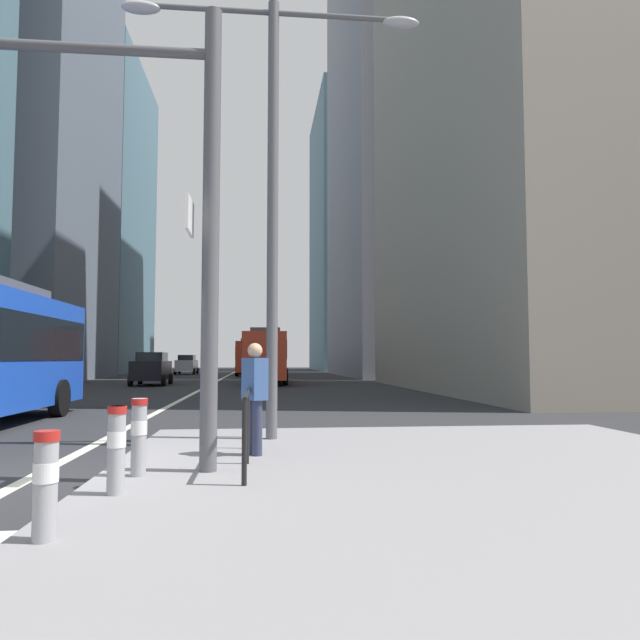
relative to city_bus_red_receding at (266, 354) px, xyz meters
name	(u,v)px	position (x,y,z in m)	size (l,w,h in m)	color
ground_plane	(196,392)	(-3.35, -9.91, -1.84)	(160.00, 160.00, 0.00)	#28282B
median_island	(467,480)	(2.15, -30.91, -1.76)	(9.00, 10.00, 0.15)	gray
lane_centre_line	(213,383)	(-3.35, 0.09, -1.83)	(0.20, 80.00, 0.01)	beige
office_tower_left_mid	(11,92)	(-19.35, 7.45, 19.94)	(12.77, 16.58, 43.55)	slate
office_tower_left_far	(93,218)	(-19.35, 29.99, 15.62)	(10.68, 19.16, 34.92)	slate
office_tower_right_mid	(409,135)	(13.65, 15.67, 21.12)	(13.17, 22.48, 45.92)	gray
office_tower_right_far	(361,238)	(13.65, 42.84, 16.72)	(12.79, 21.12, 37.11)	slate
city_bus_red_receding	(266,354)	(0.00, 0.00, 0.00)	(2.93, 10.73, 3.40)	red
city_bus_red_distant	(251,356)	(-1.22, 18.78, 0.00)	(2.78, 11.52, 3.40)	red
car_oncoming_mid	(187,364)	(-7.73, 22.22, -0.85)	(2.08, 4.23, 1.94)	silver
car_receding_near	(274,364)	(1.13, 27.80, -0.85)	(2.10, 4.08, 1.94)	#B2A899
car_receding_far	(266,364)	(0.23, 28.34, -0.85)	(2.08, 4.41, 1.94)	maroon
car_oncoming_far	(152,368)	(-6.77, -2.27, -0.84)	(2.12, 4.58, 1.94)	black
traffic_signal_gantry	(12,151)	(-3.51, -30.41, 2.33)	(7.27, 0.65, 6.00)	#515156
street_lamp_post	(273,154)	(-0.18, -27.48, 3.45)	(5.50, 0.32, 8.00)	#56565B
bollard_left	(46,479)	(-2.04, -33.14, -1.21)	(0.20, 0.20, 0.85)	#99999E
bollard_right	(116,445)	(-1.87, -31.58, -1.18)	(0.20, 0.20, 0.91)	#99999E
bollard_back	(139,433)	(-1.84, -30.61, -1.17)	(0.20, 0.20, 0.93)	#99999E
pedestrian_railing	(248,406)	(-0.55, -29.24, -0.96)	(0.06, 4.15, 0.98)	black
pedestrian_waiting	(255,393)	(-0.46, -29.20, -0.78)	(0.40, 0.45, 1.64)	#2D334C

